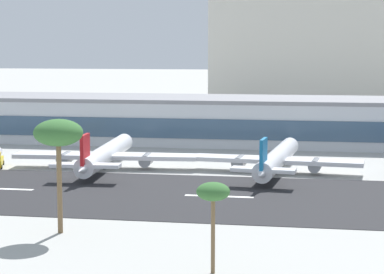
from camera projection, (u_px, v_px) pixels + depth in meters
The scene contains 10 objects.
ground_plane at pixel (215, 194), 129.44m from camera, with size 1400.00×1400.00×0.00m, color #A8A8A3.
runway_strip at pixel (213, 196), 127.31m from camera, with size 800.00×39.61×0.08m, color #262628.
runway_centreline_dash_3 at pixel (2, 189), 133.79m from camera, with size 12.00×1.20×0.01m, color white.
runway_centreline_dash_4 at pixel (219, 196), 127.14m from camera, with size 12.00×1.20×0.01m, color white.
terminal_building at pixel (218, 120), 198.84m from camera, with size 192.54×27.26×12.26m.
distant_hotel_block at pixel (348, 54), 297.74m from camera, with size 109.60×35.88×45.47m, color beige.
airliner_red_tail_gate_1 at pixel (105, 155), 155.50m from camera, with size 39.65×44.95×9.38m.
airliner_blue_tail_gate_2 at pixel (276, 159), 150.03m from camera, with size 35.34×43.95×9.18m.
palm_tree_0 at pixel (58, 135), 100.83m from camera, with size 6.82×6.82×15.99m.
palm_tree_2 at pixel (213, 194), 83.18m from camera, with size 3.86×3.86×10.60m.
Camera 1 is at (17.29, -126.11, 25.88)m, focal length 68.65 mm.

